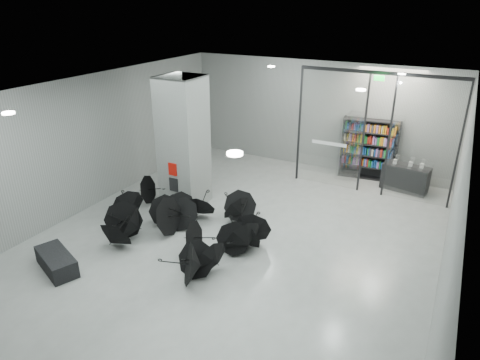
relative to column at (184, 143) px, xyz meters
The scene contains 10 objects.
room 3.31m from the column, 38.66° to the right, with size 14.00×14.02×4.01m.
column is the anchor object (origin of this frame).
fire_cabinet 0.90m from the column, 90.00° to the right, with size 0.28×0.04×0.38m, color #A50A07.
info_panel 1.31m from the column, 90.00° to the right, with size 0.30×0.03×0.42m, color black.
exit_sign 6.18m from the column, 33.96° to the left, with size 0.30×0.06×0.15m, color #0CE533.
glass_partition 6.02m from the column, 35.58° to the left, with size 5.06×0.08×4.00m.
bench 4.89m from the column, 98.16° to the right, with size 1.36×0.58×0.44m, color black.
bookshelf 6.68m from the column, 45.91° to the left, with size 1.97×0.39×2.16m, color black, non-canonical shape.
shop_counter 7.50m from the column, 35.27° to the left, with size 1.48×0.59×0.89m, color black.
umbrella_cluster 2.84m from the column, 54.61° to the right, with size 5.34×4.66×1.26m.
Camera 1 is at (4.76, -8.05, 6.01)m, focal length 31.88 mm.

